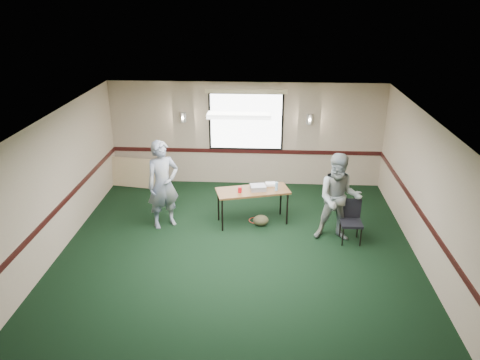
# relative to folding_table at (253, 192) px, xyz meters

# --- Properties ---
(ground) EXTENTS (8.00, 8.00, 0.00)m
(ground) POSITION_rel_folding_table_xyz_m (-0.25, -1.75, -0.73)
(ground) COLOR black
(ground) RESTS_ON ground
(room_shell) EXTENTS (8.00, 8.02, 8.00)m
(room_shell) POSITION_rel_folding_table_xyz_m (-0.25, 0.38, 0.85)
(room_shell) COLOR tan
(room_shell) RESTS_ON ground
(folding_table) EXTENTS (1.68, 1.02, 0.78)m
(folding_table) POSITION_rel_folding_table_xyz_m (0.00, 0.00, 0.00)
(folding_table) COLOR #533317
(folding_table) RESTS_ON ground
(projector) EXTENTS (0.37, 0.32, 0.11)m
(projector) POSITION_rel_folding_table_xyz_m (0.11, 0.01, 0.11)
(projector) COLOR #97979F
(projector) RESTS_ON folding_table
(game_console) EXTENTS (0.23, 0.20, 0.05)m
(game_console) POSITION_rel_folding_table_xyz_m (0.39, 0.29, 0.08)
(game_console) COLOR white
(game_console) RESTS_ON folding_table
(red_cup) EXTENTS (0.08, 0.08, 0.12)m
(red_cup) POSITION_rel_folding_table_xyz_m (-0.27, -0.14, 0.12)
(red_cup) COLOR #B20B13
(red_cup) RESTS_ON folding_table
(water_bottle) EXTENTS (0.06, 0.06, 0.20)m
(water_bottle) POSITION_rel_folding_table_xyz_m (0.51, -0.00, 0.16)
(water_bottle) COLOR #7FB1D0
(water_bottle) RESTS_ON folding_table
(duffel_bag) EXTENTS (0.39, 0.33, 0.24)m
(duffel_bag) POSITION_rel_folding_table_xyz_m (0.19, -0.14, -0.61)
(duffel_bag) COLOR #49472A
(duffel_bag) RESTS_ON ground
(cable_coil) EXTENTS (0.39, 0.39, 0.02)m
(cable_coil) POSITION_rel_folding_table_xyz_m (0.07, 0.08, -0.72)
(cable_coil) COLOR red
(cable_coil) RESTS_ON ground
(folded_table) EXTENTS (1.50, 0.46, 0.76)m
(folded_table) POSITION_rel_folding_table_xyz_m (-3.09, 1.85, -0.35)
(folded_table) COLOR tan
(folded_table) RESTS_ON ground
(conference_chair) EXTENTS (0.43, 0.45, 0.87)m
(conference_chair) POSITION_rel_folding_table_xyz_m (2.03, -0.65, -0.22)
(conference_chair) COLOR black
(conference_chair) RESTS_ON ground
(person_left) EXTENTS (0.85, 0.78, 1.94)m
(person_left) POSITION_rel_folding_table_xyz_m (-1.91, -0.24, 0.24)
(person_left) COLOR #3B4B83
(person_left) RESTS_ON ground
(person_right) EXTENTS (0.95, 0.76, 1.86)m
(person_right) POSITION_rel_folding_table_xyz_m (1.76, -0.64, 0.20)
(person_right) COLOR #7394B4
(person_right) RESTS_ON ground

